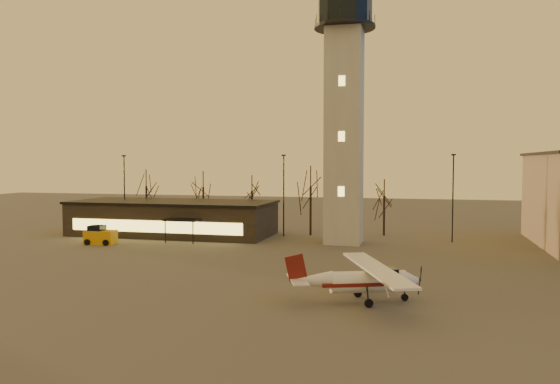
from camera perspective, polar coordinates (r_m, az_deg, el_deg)
name	(u,v)px	position (r m, az deg, el deg)	size (l,w,h in m)	color
ground	(275,315)	(33.67, -0.57, -12.70)	(220.00, 220.00, 0.00)	#44413F
control_tower	(344,98)	(62.27, 6.73, 9.69)	(6.80, 6.80, 32.60)	#9E9B96
terminal	(173,218)	(70.55, -11.13, -2.65)	(25.40, 12.20, 4.30)	black
light_poles	(349,195)	(62.90, 7.24, -0.34)	(58.50, 12.25, 10.14)	black
tree_row	(252,186)	(73.91, -2.93, 0.60)	(37.20, 9.20, 8.80)	black
cessna_front	(370,285)	(36.76, 9.39, -9.56)	(9.66, 11.74, 3.31)	silver
service_cart	(100,237)	(64.61, -18.29, -4.49)	(3.44, 2.33, 2.10)	#CD890C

